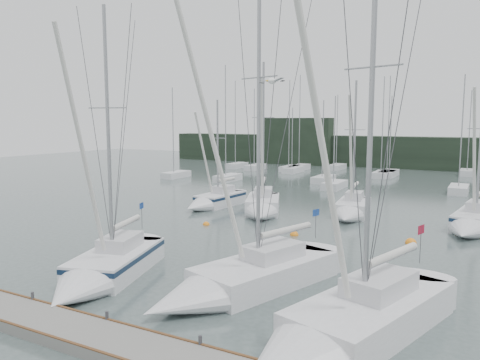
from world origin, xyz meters
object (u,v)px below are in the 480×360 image
sailboat_near_right (337,333)px  buoy_b (411,243)px  buoy_c (206,225)px  sailboat_mid_c (351,211)px  sailboat_mid_d (473,224)px  sailboat_near_left (101,272)px  sailboat_near_center (230,284)px  sailboat_mid_b (262,208)px  buoy_a (294,235)px  sailboat_mid_a (212,201)px

sailboat_near_right → buoy_b: 15.33m
buoy_b → buoy_c: size_ratio=1.41×
sailboat_mid_c → sailboat_mid_d: (8.54, -0.72, 0.03)m
sailboat_near_left → sailboat_near_center: (6.03, 1.48, -0.02)m
sailboat_near_right → sailboat_mid_b: sailboat_near_right is taller
buoy_a → buoy_b: 7.25m
sailboat_mid_a → sailboat_mid_b: sailboat_mid_b is taller
sailboat_mid_a → buoy_c: 6.83m
sailboat_near_center → buoy_c: 14.05m
sailboat_near_left → buoy_b: bearing=34.5°
sailboat_near_left → sailboat_mid_d: (14.73, 19.48, 0.02)m
sailboat_near_center → sailboat_mid_b: bearing=129.5°
sailboat_mid_c → buoy_a: bearing=-110.3°
sailboat_mid_d → buoy_a: size_ratio=20.66×
sailboat_near_center → sailboat_mid_c: bearing=107.8°
sailboat_mid_d → buoy_c: sailboat_mid_d is taller
buoy_a → buoy_b: size_ratio=0.82×
sailboat_near_left → buoy_c: (-2.37, 12.74, -0.56)m
sailboat_mid_b → buoy_b: size_ratio=18.87×
sailboat_near_left → sailboat_mid_d: sailboat_near_left is taller
sailboat_mid_a → buoy_c: size_ratio=20.60×
sailboat_near_left → sailboat_near_right: sailboat_near_right is taller
buoy_a → sailboat_mid_d: bearing=32.6°
sailboat_mid_a → sailboat_mid_d: (20.31, 0.74, 0.04)m
sailboat_mid_b → sailboat_mid_c: (6.51, 2.36, -0.04)m
buoy_a → buoy_c: 6.79m
sailboat_mid_d → sailboat_mid_b: bearing=-166.2°
sailboat_near_left → sailboat_near_center: size_ratio=0.86×
sailboat_mid_b → sailboat_mid_d: size_ratio=1.11×
sailboat_mid_a → buoy_a: size_ratio=17.76×
sailboat_near_left → sailboat_mid_d: bearing=36.2°
sailboat_mid_b → buoy_c: bearing=-134.3°
sailboat_near_right → buoy_b: size_ratio=22.88×
sailboat_mid_a → sailboat_mid_d: bearing=6.5°
sailboat_mid_b → sailboat_near_center: bearing=-91.3°
sailboat_near_center → sailboat_mid_b: 17.55m
buoy_a → sailboat_mid_c: bearing=76.4°
sailboat_near_center → buoy_a: 11.53m
sailboat_near_right → buoy_c: sailboat_near_right is taller
sailboat_mid_a → buoy_b: sailboat_mid_a is taller
sailboat_mid_b → sailboat_near_left: bearing=-111.5°
sailboat_mid_a → sailboat_mid_c: (11.77, 1.46, 0.01)m
buoy_c → sailboat_near_center: bearing=-53.3°
sailboat_mid_d → sailboat_near_left: bearing=-119.5°
sailboat_mid_d → buoy_a: bearing=-139.8°
sailboat_mid_d → sailboat_mid_c: bearing=-177.2°
sailboat_near_center → sailboat_mid_a: (-11.61, 17.26, 0.01)m
sailboat_near_center → buoy_a: size_ratio=28.21×
sailboat_near_center → buoy_b: 14.00m
sailboat_near_left → buoy_a: (4.42, 12.89, -0.56)m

